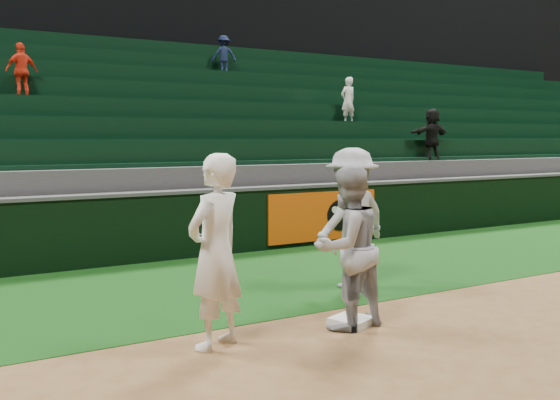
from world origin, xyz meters
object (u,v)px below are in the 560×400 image
object	(u,v)px
first_baseman	(215,251)
baserunner	(347,248)
first_base	(351,321)
base_coach	(352,218)

from	to	relation	value
first_baseman	baserunner	size ratio (longest dim) A/B	1.08
first_base	base_coach	xyz separation A→B (m)	(1.14, 1.53, 0.99)
first_base	first_baseman	distance (m)	1.96
first_baseman	base_coach	xyz separation A→B (m)	(2.84, 1.42, 0.01)
baserunner	first_baseman	bearing A→B (deg)	-13.03
first_base	base_coach	distance (m)	2.15
first_baseman	base_coach	size ratio (longest dim) A/B	1.00
first_base	first_baseman	size ratio (longest dim) A/B	0.21
baserunner	base_coach	world-z (taller)	base_coach
first_baseman	first_base	bearing A→B (deg)	149.92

